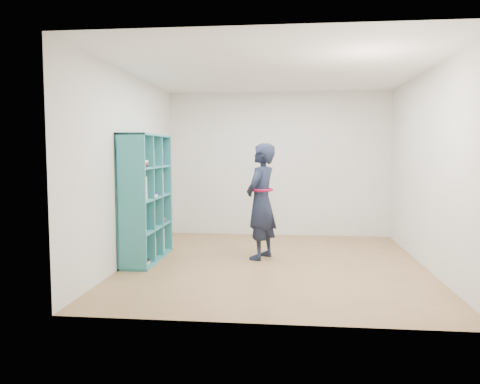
# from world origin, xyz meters

# --- Properties ---
(floor) EXTENTS (4.50, 4.50, 0.00)m
(floor) POSITION_xyz_m (0.00, 0.00, 0.00)
(floor) COLOR brown
(floor) RESTS_ON ground
(ceiling) EXTENTS (4.50, 4.50, 0.00)m
(ceiling) POSITION_xyz_m (0.00, 0.00, 2.60)
(ceiling) COLOR white
(ceiling) RESTS_ON wall_back
(wall_left) EXTENTS (0.02, 4.50, 2.60)m
(wall_left) POSITION_xyz_m (-2.00, 0.00, 1.30)
(wall_left) COLOR silver
(wall_left) RESTS_ON floor
(wall_right) EXTENTS (0.02, 4.50, 2.60)m
(wall_right) POSITION_xyz_m (2.00, 0.00, 1.30)
(wall_right) COLOR silver
(wall_right) RESTS_ON floor
(wall_back) EXTENTS (4.00, 0.02, 2.60)m
(wall_back) POSITION_xyz_m (0.00, 2.25, 1.30)
(wall_back) COLOR silver
(wall_back) RESTS_ON floor
(wall_front) EXTENTS (4.00, 0.02, 2.60)m
(wall_front) POSITION_xyz_m (0.00, -2.25, 1.30)
(wall_front) COLOR silver
(wall_front) RESTS_ON floor
(bookshelf) EXTENTS (0.39, 1.33, 1.77)m
(bookshelf) POSITION_xyz_m (-1.83, 0.04, 0.86)
(bookshelf) COLOR teal
(bookshelf) RESTS_ON floor
(person) EXTENTS (0.59, 0.71, 1.65)m
(person) POSITION_xyz_m (-0.20, 0.30, 0.83)
(person) COLOR black
(person) RESTS_ON floor
(smartphone) EXTENTS (0.03, 0.10, 0.13)m
(smartphone) POSITION_xyz_m (-0.30, 0.44, 0.93)
(smartphone) COLOR silver
(smartphone) RESTS_ON person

